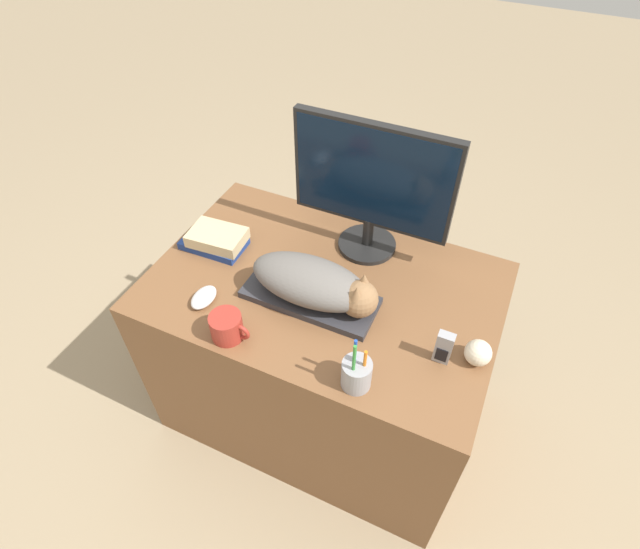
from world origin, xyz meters
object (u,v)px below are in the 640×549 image
at_px(keyboard, 310,297).
at_px(computer_mouse, 204,297).
at_px(cat, 317,284).
at_px(monitor, 372,183).
at_px(phone, 444,348).
at_px(book_stack, 216,240).
at_px(pen_cup, 356,373).
at_px(baseball, 478,353).
at_px(coffee_mug, 227,327).

bearing_deg(keyboard, computer_mouse, -154.57).
height_order(cat, monitor, monitor).
distance_m(phone, book_stack, 0.84).
xyz_separation_m(pen_cup, phone, (0.19, 0.17, 0.01)).
distance_m(monitor, computer_mouse, 0.63).
relative_size(computer_mouse, pen_cup, 0.55).
relative_size(cat, baseball, 5.38).
distance_m(monitor, phone, 0.54).
height_order(computer_mouse, baseball, baseball).
bearing_deg(monitor, coffee_mug, -113.01).
xyz_separation_m(cat, book_stack, (-0.42, 0.09, -0.05)).
bearing_deg(phone, baseball, 21.57).
distance_m(computer_mouse, pen_cup, 0.54).
relative_size(monitor, book_stack, 2.31).
bearing_deg(book_stack, keyboard, -12.36).
bearing_deg(cat, pen_cup, -45.56).
xyz_separation_m(keyboard, computer_mouse, (-0.30, -0.14, 0.00)).
bearing_deg(pen_cup, keyboard, 137.63).
xyz_separation_m(computer_mouse, pen_cup, (0.54, -0.08, 0.03)).
relative_size(computer_mouse, phone, 0.94).
bearing_deg(baseball, monitor, 144.58).
xyz_separation_m(pen_cup, baseball, (0.28, 0.21, -0.01)).
bearing_deg(monitor, keyboard, -102.90).
bearing_deg(coffee_mug, computer_mouse, 149.42).
bearing_deg(computer_mouse, baseball, 9.06).
height_order(computer_mouse, coffee_mug, coffee_mug).
xyz_separation_m(coffee_mug, book_stack, (-0.24, 0.31, -0.01)).
height_order(cat, book_stack, cat).
relative_size(monitor, baseball, 6.91).
distance_m(cat, pen_cup, 0.31).
xyz_separation_m(monitor, book_stack, (-0.47, -0.22, -0.23)).
bearing_deg(keyboard, cat, 0.00).
bearing_deg(pen_cup, cat, 134.44).
relative_size(coffee_mug, phone, 1.14).
xyz_separation_m(keyboard, cat, (0.03, 0.00, 0.07)).
distance_m(keyboard, monitor, 0.40).
distance_m(cat, monitor, 0.36).
bearing_deg(baseball, coffee_mug, -162.42).
xyz_separation_m(monitor, phone, (0.36, -0.35, -0.21)).
bearing_deg(book_stack, cat, -11.64).
relative_size(computer_mouse, coffee_mug, 0.82).
bearing_deg(keyboard, coffee_mug, -124.69).
distance_m(pen_cup, baseball, 0.35).
distance_m(cat, coffee_mug, 0.29).
bearing_deg(baseball, phone, -158.43).
relative_size(cat, pen_cup, 2.16).
bearing_deg(phone, monitor, 135.30).
bearing_deg(keyboard, pen_cup, -42.37).
bearing_deg(book_stack, baseball, -6.14).
relative_size(cat, coffee_mug, 3.26).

